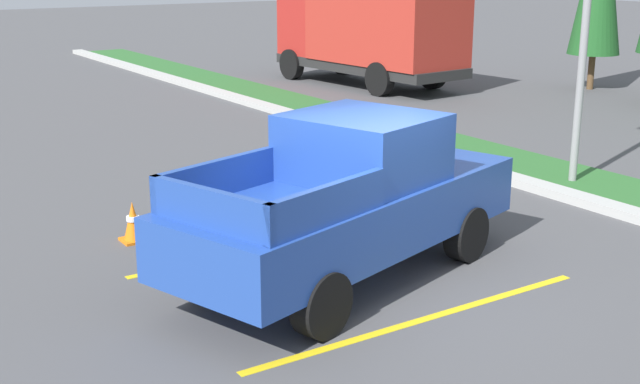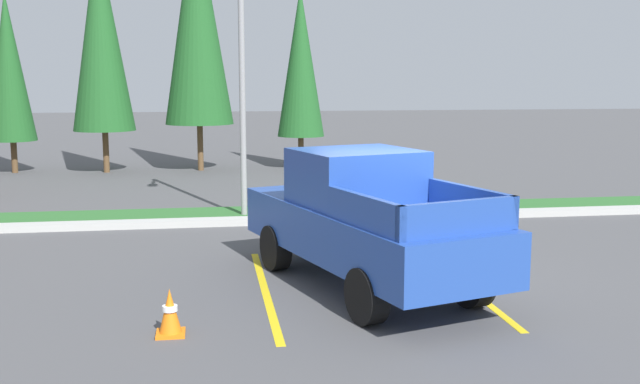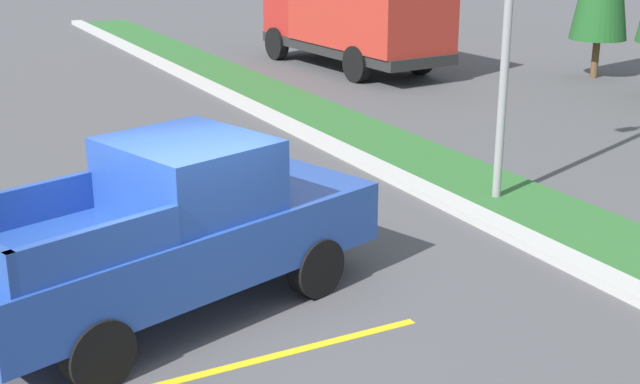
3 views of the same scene
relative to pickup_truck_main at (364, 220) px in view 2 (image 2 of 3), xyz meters
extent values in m
plane|color=#4C4C4F|center=(0.64, 0.17, -1.04)|extent=(120.00, 120.00, 0.00)
cube|color=yellow|center=(-1.53, -0.05, -1.04)|extent=(0.12, 4.80, 0.01)
cube|color=yellow|center=(1.57, -0.05, -1.04)|extent=(0.12, 4.80, 0.01)
cube|color=#B2B2AD|center=(0.64, 5.17, -0.97)|extent=(56.00, 0.40, 0.15)
cube|color=#2D662D|center=(0.64, 6.27, -1.01)|extent=(56.00, 1.80, 0.06)
cylinder|color=black|center=(-1.26, 1.18, -0.66)|extent=(0.49, 0.81, 0.76)
cylinder|color=black|center=(0.37, 1.68, -0.66)|extent=(0.49, 0.81, 0.76)
cylinder|color=black|center=(-0.34, -1.78, -0.66)|extent=(0.49, 0.81, 0.76)
cylinder|color=black|center=(1.29, -1.28, -0.66)|extent=(0.49, 0.81, 0.76)
cube|color=#23479E|center=(0.02, -0.05, -0.16)|extent=(3.35, 5.53, 0.76)
cube|color=#23479E|center=(-0.07, 0.24, 0.64)|extent=(2.15, 2.05, 0.84)
cube|color=#2D3842|center=(-0.32, 1.02, 0.69)|extent=(1.56, 0.54, 0.63)
cube|color=#23479E|center=(-0.37, -1.69, 0.44)|extent=(0.66, 1.84, 0.44)
cube|color=#23479E|center=(1.26, -1.18, 0.44)|extent=(0.66, 1.84, 0.44)
cube|color=#23479E|center=(0.71, -2.29, 0.44)|extent=(1.75, 0.63, 0.44)
cube|color=silver|center=(-0.74, 2.39, -0.40)|extent=(1.77, 0.69, 0.28)
cylinder|color=gray|center=(-1.53, 6.07, 2.31)|extent=(0.14, 0.14, 6.70)
cylinder|color=brown|center=(-8.79, 15.37, -0.50)|extent=(0.20, 0.20, 1.09)
cone|color=#1E5623|center=(-8.79, 15.37, 2.52)|extent=(1.57, 1.57, 4.95)
cylinder|color=brown|center=(-5.72, 14.99, -0.33)|extent=(0.20, 0.20, 1.42)
cone|color=#1E5623|center=(-5.72, 14.99, 3.63)|extent=(2.06, 2.06, 6.49)
cylinder|color=brown|center=(-2.56, 15.07, -0.24)|extent=(0.20, 0.20, 1.61)
cone|color=#1E5623|center=(-2.56, 15.07, 4.24)|extent=(2.33, 2.33, 7.34)
cylinder|color=brown|center=(0.97, 15.16, -0.47)|extent=(0.20, 0.20, 1.14)
cone|color=#1E5623|center=(0.97, 15.16, 2.70)|extent=(1.65, 1.65, 5.20)
cube|color=orange|center=(-2.87, -1.82, -1.02)|extent=(0.36, 0.36, 0.04)
cone|color=orange|center=(-2.87, -1.82, -0.72)|extent=(0.28, 0.28, 0.56)
cylinder|color=white|center=(-2.87, -1.82, -0.69)|extent=(0.19, 0.19, 0.07)
camera|label=1|loc=(8.30, -5.91, 2.99)|focal=47.06mm
camera|label=2|loc=(-2.38, -10.98, 2.17)|focal=41.82mm
camera|label=3|loc=(9.31, -2.99, 3.64)|focal=49.27mm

